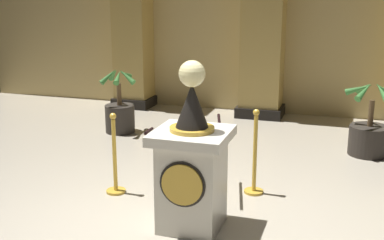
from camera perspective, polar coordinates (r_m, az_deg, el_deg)
name	(u,v)px	position (r m, az deg, el deg)	size (l,w,h in m)	color
ground_plane	(176,226)	(5.38, -1.86, -12.08)	(12.83, 12.83, 0.00)	#B2A893
back_wall	(267,15)	(10.12, 8.62, 11.83)	(12.83, 0.16, 3.90)	tan
pedestal_clock	(192,166)	(5.11, -0.02, -5.27)	(0.76, 0.76, 1.76)	beige
stanchion_near	(255,164)	(6.11, 7.17, -5.02)	(0.24, 0.24, 1.06)	gold
stanchion_far	(115,165)	(6.16, -8.80, -5.15)	(0.24, 0.24, 1.01)	gold
velvet_rope	(185,131)	(5.95, -0.86, -1.26)	(1.10, 1.08, 0.22)	black
column_left	(133,18)	(10.57, -6.76, 11.51)	(0.83, 0.83, 3.74)	black
column_centre_rear	(264,20)	(9.77, 8.25, 11.21)	(0.93, 0.93, 3.74)	black
potted_palm_left	(120,113)	(8.77, -8.26, 0.78)	(0.64, 0.68, 1.16)	#2D2823
potted_palm_right	(369,133)	(7.94, 19.60, -1.46)	(0.81, 0.71, 1.16)	#2D2823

